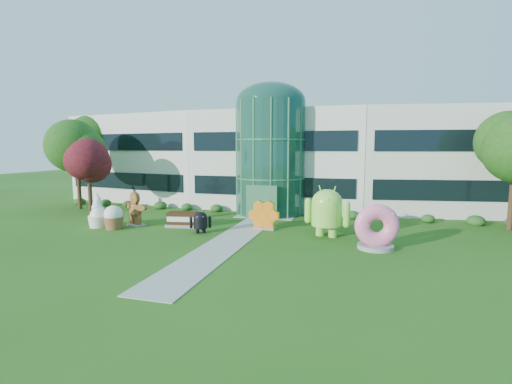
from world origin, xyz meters
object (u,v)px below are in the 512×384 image
(android_black, at_px, (200,221))
(gingerbread, at_px, (135,209))
(donut, at_px, (376,226))
(android_green, at_px, (327,209))

(android_black, distance_m, gingerbread, 5.91)
(donut, bearing_deg, gingerbread, 162.11)
(gingerbread, bearing_deg, donut, 16.56)
(android_black, relative_size, gingerbread, 0.63)
(android_green, height_order, gingerbread, android_green)
(android_black, height_order, gingerbread, gingerbread)
(donut, bearing_deg, android_black, 164.14)
(android_black, distance_m, donut, 11.44)
(gingerbread, bearing_deg, android_black, 12.61)
(donut, bearing_deg, android_green, 130.78)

